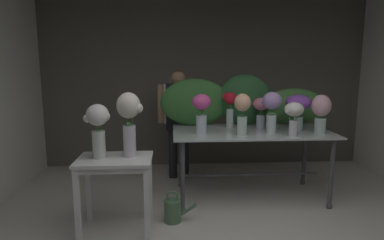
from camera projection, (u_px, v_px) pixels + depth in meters
ground_plane at (217, 203)px, 4.04m from camera, size 7.38×7.38×0.00m
wall_back at (204, 81)px, 5.46m from camera, size 5.29×0.12×2.76m
display_table_glass at (251, 140)px, 4.11m from camera, size 1.90×1.00×0.86m
side_table_white at (115, 169)px, 3.29m from camera, size 0.72×0.51×0.75m
florist at (179, 113)px, 4.79m from camera, size 0.60×0.24×1.57m
foliage_backdrop at (242, 102)px, 4.41m from camera, size 2.20×0.31×0.67m
vase_blush_anemones at (321, 111)px, 3.87m from camera, size 0.23×0.22×0.45m
vase_violet_peonies at (298, 106)px, 4.03m from camera, size 0.31×0.31×0.44m
vase_fuchsia_ranunculus at (201, 110)px, 3.86m from camera, size 0.22×0.22×0.46m
vase_rosy_dahlias at (261, 109)px, 4.18m from camera, size 0.24×0.21×0.39m
vase_lilac_roses at (272, 107)px, 3.93m from camera, size 0.23×0.22×0.48m
vase_peach_hydrangea at (242, 111)px, 3.77m from camera, size 0.19×0.19×0.48m
vase_crimson_freesia at (230, 106)px, 4.23m from camera, size 0.18×0.15×0.45m
vase_ivory_lilies at (294, 114)px, 3.73m from camera, size 0.22×0.21×0.38m
vase_white_roses_tall at (98, 126)px, 3.21m from camera, size 0.25×0.22×0.53m
vase_cream_lisianthus_tall at (129, 118)px, 3.27m from camera, size 0.26×0.23×0.64m
watering_can at (173, 210)px, 3.55m from camera, size 0.35×0.18×0.34m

